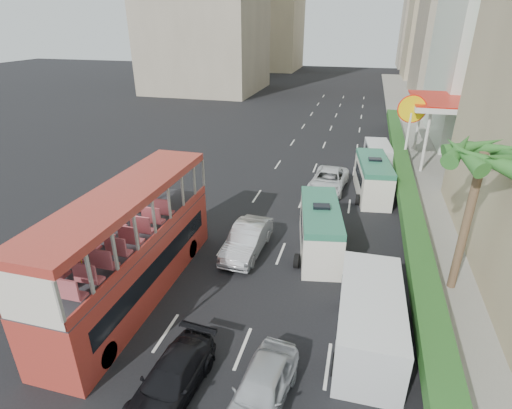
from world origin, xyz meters
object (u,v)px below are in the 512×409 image
(palm_tree, at_px, (466,225))
(shell_station, at_px, (447,132))
(van_asset, at_px, (328,189))
(panel_van_near, at_px, (369,320))
(double_decker_bus, at_px, (131,245))
(car_silver_lane_a, at_px, (247,252))
(minibus_far, at_px, (373,178))
(panel_van_far, at_px, (378,155))
(car_black, at_px, (173,393))
(minibus_near, at_px, (320,229))
(car_silver_lane_b, at_px, (262,404))

(palm_tree, distance_m, shell_station, 19.14)
(van_asset, height_order, panel_van_near, panel_van_near)
(double_decker_bus, bearing_deg, car_silver_lane_a, 50.76)
(double_decker_bus, distance_m, palm_tree, 14.39)
(minibus_far, xyz_separation_m, panel_van_near, (-0.05, -14.84, -0.15))
(double_decker_bus, relative_size, panel_van_far, 2.34)
(double_decker_bus, bearing_deg, panel_van_near, -2.72)
(car_silver_lane_a, distance_m, car_black, 9.20)
(car_black, relative_size, shell_station, 0.53)
(shell_station, bearing_deg, panel_van_far, -158.53)
(minibus_near, relative_size, minibus_far, 0.99)
(minibus_near, distance_m, palm_tree, 6.92)
(car_black, height_order, van_asset, van_asset)
(van_asset, bearing_deg, car_silver_lane_a, -103.88)
(van_asset, relative_size, panel_van_near, 0.91)
(car_silver_lane_a, bearing_deg, car_silver_lane_b, -68.28)
(car_silver_lane_b, bearing_deg, shell_station, 77.78)
(car_silver_lane_a, bearing_deg, panel_van_far, 70.02)
(car_silver_lane_b, height_order, minibus_near, minibus_near)
(minibus_far, bearing_deg, double_decker_bus, -132.80)
(minibus_far, bearing_deg, van_asset, 168.08)
(panel_van_near, distance_m, panel_van_far, 21.35)
(car_silver_lane_a, height_order, palm_tree, palm_tree)
(minibus_near, xyz_separation_m, minibus_far, (2.67, 8.49, 0.01))
(van_asset, bearing_deg, shell_station, 47.91)
(car_silver_lane_b, bearing_deg, car_black, -166.75)
(car_silver_lane_a, relative_size, panel_van_near, 0.81)
(car_black, bearing_deg, palm_tree, 45.20)
(shell_station, bearing_deg, palm_tree, -96.60)
(minibus_far, bearing_deg, panel_van_near, -97.72)
(car_black, distance_m, minibus_near, 11.04)
(car_silver_lane_a, relative_size, van_asset, 0.90)
(panel_van_near, xyz_separation_m, panel_van_far, (0.47, 21.35, -0.20))
(minibus_near, bearing_deg, minibus_far, 62.30)
(car_black, xyz_separation_m, panel_van_far, (6.66, 25.37, 0.94))
(car_silver_lane_a, distance_m, minibus_far, 11.62)
(minibus_near, distance_m, panel_van_near, 6.87)
(panel_van_near, xyz_separation_m, shell_station, (5.90, 23.48, 1.61))
(car_black, relative_size, panel_van_far, 0.90)
(car_silver_lane_b, distance_m, palm_tree, 11.21)
(minibus_far, relative_size, shell_station, 0.73)
(double_decker_bus, height_order, car_black, double_decker_bus)
(car_silver_lane_a, height_order, car_silver_lane_b, car_silver_lane_a)
(double_decker_bus, distance_m, panel_van_far, 23.45)
(palm_tree, bearing_deg, car_silver_lane_b, -130.34)
(car_silver_lane_b, distance_m, panel_van_far, 25.30)
(panel_van_far, bearing_deg, shell_station, 15.00)
(minibus_far, height_order, panel_van_far, minibus_far)
(car_silver_lane_a, height_order, shell_station, shell_station)
(car_black, xyz_separation_m, minibus_near, (3.57, 10.37, 1.27))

